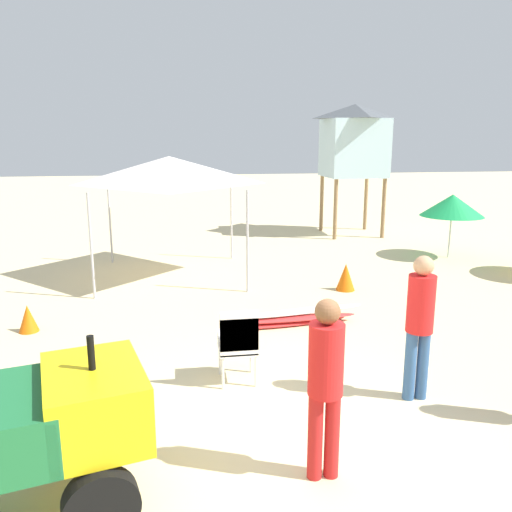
{
  "coord_description": "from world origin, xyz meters",
  "views": [
    {
      "loc": [
        -0.97,
        -4.84,
        3.1
      ],
      "look_at": [
        0.35,
        3.76,
        1.11
      ],
      "focal_mm": 36.4,
      "sensor_mm": 36.0,
      "label": 1
    }
  ],
  "objects_px": {
    "traffic_cone_far": "(28,318)",
    "lifeguard_near_right": "(420,318)",
    "traffic_cone_near": "(346,277)",
    "beach_umbrella_left": "(452,205)",
    "lifeguard_near_left": "(325,377)",
    "lifeguard_tower": "(354,141)",
    "surfboard_pile": "(296,317)",
    "stacked_plastic_chairs": "(238,340)",
    "popup_canopy": "(169,171)"
  },
  "relations": [
    {
      "from": "traffic_cone_far",
      "to": "lifeguard_near_right",
      "type": "bearing_deg",
      "value": -30.23
    },
    {
      "from": "traffic_cone_near",
      "to": "beach_umbrella_left",
      "type": "bearing_deg",
      "value": 34.32
    },
    {
      "from": "lifeguard_near_left",
      "to": "lifeguard_tower",
      "type": "xyz_separation_m",
      "value": [
        4.36,
        12.0,
        2.0
      ]
    },
    {
      "from": "lifeguard_near_right",
      "to": "traffic_cone_far",
      "type": "height_order",
      "value": "lifeguard_near_right"
    },
    {
      "from": "surfboard_pile",
      "to": "traffic_cone_far",
      "type": "bearing_deg",
      "value": 175.79
    },
    {
      "from": "stacked_plastic_chairs",
      "to": "traffic_cone_far",
      "type": "distance_m",
      "value": 3.97
    },
    {
      "from": "stacked_plastic_chairs",
      "to": "lifeguard_near_right",
      "type": "height_order",
      "value": "lifeguard_near_right"
    },
    {
      "from": "surfboard_pile",
      "to": "popup_canopy",
      "type": "xyz_separation_m",
      "value": [
        -2.07,
        3.54,
        2.27
      ]
    },
    {
      "from": "lifeguard_tower",
      "to": "traffic_cone_far",
      "type": "xyz_separation_m",
      "value": [
        -8.08,
        -7.66,
        -2.78
      ]
    },
    {
      "from": "surfboard_pile",
      "to": "popup_canopy",
      "type": "relative_size",
      "value": 0.79
    },
    {
      "from": "beach_umbrella_left",
      "to": "traffic_cone_far",
      "type": "bearing_deg",
      "value": -157.26
    },
    {
      "from": "surfboard_pile",
      "to": "lifeguard_near_right",
      "type": "relative_size",
      "value": 1.37
    },
    {
      "from": "stacked_plastic_chairs",
      "to": "surfboard_pile",
      "type": "relative_size",
      "value": 0.42
    },
    {
      "from": "stacked_plastic_chairs",
      "to": "surfboard_pile",
      "type": "distance_m",
      "value": 2.42
    },
    {
      "from": "beach_umbrella_left",
      "to": "traffic_cone_near",
      "type": "height_order",
      "value": "beach_umbrella_left"
    },
    {
      "from": "surfboard_pile",
      "to": "traffic_cone_far",
      "type": "distance_m",
      "value": 4.41
    },
    {
      "from": "lifeguard_tower",
      "to": "traffic_cone_near",
      "type": "distance_m",
      "value": 7.1
    },
    {
      "from": "stacked_plastic_chairs",
      "to": "lifeguard_near_left",
      "type": "height_order",
      "value": "lifeguard_near_left"
    },
    {
      "from": "surfboard_pile",
      "to": "popup_canopy",
      "type": "height_order",
      "value": "popup_canopy"
    },
    {
      "from": "stacked_plastic_chairs",
      "to": "lifeguard_tower",
      "type": "relative_size",
      "value": 0.25
    },
    {
      "from": "popup_canopy",
      "to": "traffic_cone_near",
      "type": "distance_m",
      "value": 4.48
    },
    {
      "from": "lifeguard_near_left",
      "to": "traffic_cone_near",
      "type": "bearing_deg",
      "value": 69.79
    },
    {
      "from": "lifeguard_tower",
      "to": "traffic_cone_near",
      "type": "xyz_separation_m",
      "value": [
        -2.21,
        -6.17,
        -2.72
      ]
    },
    {
      "from": "stacked_plastic_chairs",
      "to": "traffic_cone_far",
      "type": "relative_size",
      "value": 2.25
    },
    {
      "from": "popup_canopy",
      "to": "traffic_cone_far",
      "type": "relative_size",
      "value": 6.83
    },
    {
      "from": "lifeguard_near_left",
      "to": "traffic_cone_far",
      "type": "distance_m",
      "value": 5.77
    },
    {
      "from": "popup_canopy",
      "to": "stacked_plastic_chairs",
      "type": "bearing_deg",
      "value": -81.34
    },
    {
      "from": "lifeguard_near_right",
      "to": "lifeguard_tower",
      "type": "height_order",
      "value": "lifeguard_tower"
    },
    {
      "from": "stacked_plastic_chairs",
      "to": "popup_canopy",
      "type": "relative_size",
      "value": 0.33
    },
    {
      "from": "popup_canopy",
      "to": "beach_umbrella_left",
      "type": "xyz_separation_m",
      "value": [
        7.22,
        0.78,
        -1.01
      ]
    },
    {
      "from": "lifeguard_near_left",
      "to": "lifeguard_near_right",
      "type": "xyz_separation_m",
      "value": [
        1.52,
        1.28,
        0.03
      ]
    },
    {
      "from": "surfboard_pile",
      "to": "popup_canopy",
      "type": "bearing_deg",
      "value": 120.35
    },
    {
      "from": "lifeguard_near_left",
      "to": "traffic_cone_near",
      "type": "xyz_separation_m",
      "value": [
        2.15,
        5.83,
        -0.72
      ]
    },
    {
      "from": "stacked_plastic_chairs",
      "to": "traffic_cone_near",
      "type": "relative_size",
      "value": 1.81
    },
    {
      "from": "lifeguard_near_left",
      "to": "popup_canopy",
      "type": "relative_size",
      "value": 0.56
    },
    {
      "from": "traffic_cone_near",
      "to": "lifeguard_near_right",
      "type": "bearing_deg",
      "value": -97.87
    },
    {
      "from": "popup_canopy",
      "to": "lifeguard_tower",
      "type": "bearing_deg",
      "value": 37.65
    },
    {
      "from": "stacked_plastic_chairs",
      "to": "beach_umbrella_left",
      "type": "bearing_deg",
      "value": 44.94
    },
    {
      "from": "surfboard_pile",
      "to": "traffic_cone_near",
      "type": "height_order",
      "value": "traffic_cone_near"
    },
    {
      "from": "traffic_cone_near",
      "to": "traffic_cone_far",
      "type": "distance_m",
      "value": 6.06
    },
    {
      "from": "lifeguard_near_right",
      "to": "lifeguard_tower",
      "type": "xyz_separation_m",
      "value": [
        2.84,
        10.72,
        1.97
      ]
    },
    {
      "from": "popup_canopy",
      "to": "lifeguard_near_right",
      "type": "bearing_deg",
      "value": -65.03
    },
    {
      "from": "lifeguard_near_right",
      "to": "surfboard_pile",
      "type": "bearing_deg",
      "value": 107.23
    },
    {
      "from": "lifeguard_tower",
      "to": "traffic_cone_near",
      "type": "height_order",
      "value": "lifeguard_tower"
    },
    {
      "from": "lifeguard_near_left",
      "to": "surfboard_pile",
      "type": "bearing_deg",
      "value": 80.51
    },
    {
      "from": "popup_canopy",
      "to": "traffic_cone_far",
      "type": "distance_m",
      "value": 4.52
    },
    {
      "from": "beach_umbrella_left",
      "to": "traffic_cone_far",
      "type": "xyz_separation_m",
      "value": [
        -9.54,
        -4.0,
        -1.16
      ]
    },
    {
      "from": "stacked_plastic_chairs",
      "to": "lifeguard_tower",
      "type": "xyz_separation_m",
      "value": [
        4.91,
        10.02,
        2.4
      ]
    },
    {
      "from": "stacked_plastic_chairs",
      "to": "surfboard_pile",
      "type": "height_order",
      "value": "stacked_plastic_chairs"
    },
    {
      "from": "stacked_plastic_chairs",
      "to": "traffic_cone_near",
      "type": "distance_m",
      "value": 4.72
    }
  ]
}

